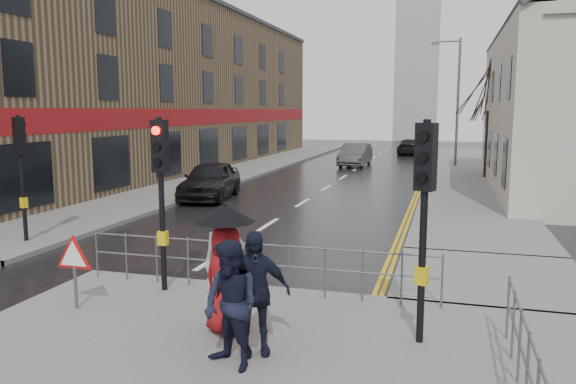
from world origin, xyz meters
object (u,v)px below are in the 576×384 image
Objects in this scene: pedestrian_b at (231,305)px; car_parked at (210,180)px; pedestrian_with_umbrella at (226,264)px; pedestrian_d at (253,293)px; pedestrian_a at (225,265)px; car_mid at (355,155)px.

pedestrian_b is 16.10m from car_parked.
pedestrian_with_umbrella is 0.92m from pedestrian_d.
pedestrian_d is at bearing -83.59° from pedestrian_a.
pedestrian_b is 30.29m from car_mid.
pedestrian_d is 0.40× the size of car_parked.
pedestrian_b is 0.98× the size of pedestrian_d.
pedestrian_a is 0.42× the size of car_mid.
pedestrian_a is 14.28m from car_parked.
pedestrian_with_umbrella is at bearing -98.07° from pedestrian_a.
pedestrian_b is at bearing -97.66° from pedestrian_a.
pedestrian_a is 1.43m from pedestrian_d.
pedestrian_d is at bearing 102.67° from pedestrian_b.
car_parked is at bearing 90.13° from pedestrian_d.
pedestrian_b reaches higher than car_parked.
pedestrian_with_umbrella is 14.85m from car_parked.
pedestrian_d is (0.67, -0.60, -0.21)m from pedestrian_with_umbrella.
pedestrian_a reaches higher than car_mid.
pedestrian_with_umbrella is at bearing 142.04° from pedestrian_b.
pedestrian_with_umbrella is 1.14× the size of pedestrian_d.
pedestrian_a is 0.58m from pedestrian_with_umbrella.
pedestrian_b is 0.86× the size of pedestrian_with_umbrella.
pedestrian_with_umbrella reaches higher than pedestrian_d.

